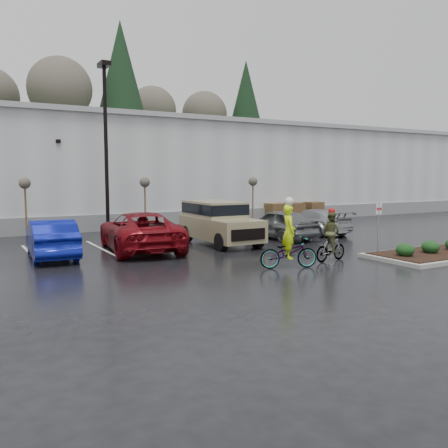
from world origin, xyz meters
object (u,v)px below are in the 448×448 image
lamppost (106,130)px  cyclist_hivis (289,247)px  sapling_west (25,187)px  sapling_mid (145,185)px  car_red (140,231)px  pallet_stack_c (313,211)px  sapling_east (253,184)px  car_far_silver (314,221)px  fire_lane_sign (378,222)px  cyclist_olive (331,241)px  pallet_stack_a (275,213)px  car_grey (279,224)px  car_blue (51,238)px  suv_tan (220,223)px  pallet_stack_b (294,212)px

lamppost → cyclist_hivis: 13.33m
sapling_west → sapling_mid: size_ratio=1.00×
sapling_mid → cyclist_hivis: 13.15m
car_red → pallet_stack_c: bearing=-147.8°
cyclist_hivis → sapling_east: bearing=-9.8°
sapling_west → car_far_silver: (14.48, -5.67, -2.02)m
fire_lane_sign → cyclist_olive: bearing=177.1°
lamppost → pallet_stack_a: size_ratio=6.83×
sapling_mid → car_grey: sapling_mid is taller
car_blue → suv_tan: 7.69m
lamppost → sapling_west: lamppost is taller
cyclist_olive → pallet_stack_a: bearing=-36.2°
fire_lane_sign → car_far_silver: size_ratio=0.45×
fire_lane_sign → car_blue: (-11.65, 6.24, -0.63)m
lamppost → car_far_silver: (10.48, -4.67, -4.98)m
lamppost → sapling_east: 10.48m
car_far_silver → pallet_stack_a: bearing=-106.3°
car_red → suv_tan: size_ratio=1.21×
car_blue → car_grey: 11.36m
suv_tan → car_grey: suv_tan is taller
car_far_silver → cyclist_hivis: cyclist_hivis is taller
sapling_west → sapling_east: 14.00m
car_blue → suv_tan: (7.68, -0.12, 0.25)m
car_grey → cyclist_olive: bearing=66.7°
sapling_east → car_red: sapling_east is taller
car_grey → sapling_mid: bearing=-56.5°
car_red → pallet_stack_a: bearing=-142.1°
pallet_stack_a → pallet_stack_c: size_ratio=1.00×
pallet_stack_b → car_grey: bearing=-132.2°
suv_tan → fire_lane_sign: bearing=-57.0°
sapling_mid → sapling_east: (7.50, 0.00, 0.00)m
car_blue → pallet_stack_a: bearing=-152.1°
pallet_stack_c → car_blue: bearing=-159.1°
cyclist_olive → car_blue: bearing=47.8°
car_blue → cyclist_olive: 11.08m
sapling_mid → car_red: 7.32m
sapling_east → pallet_stack_a: 3.39m
suv_tan → cyclist_hivis: cyclist_hivis is taller
sapling_west → car_red: sapling_west is taller
lamppost → sapling_west: 5.07m
sapling_mid → cyclist_olive: 13.15m
fire_lane_sign → car_red: bearing=141.9°
pallet_stack_a → cyclist_olive: (-7.11, -13.68, 0.09)m
fire_lane_sign → car_blue: 13.23m
pallet_stack_b → cyclist_hivis: 17.84m
sapling_west → sapling_mid: same height
car_far_silver → pallet_stack_b: bearing=-118.6°
sapling_mid → cyclist_hivis: (0.62, -12.99, -1.95)m
pallet_stack_b → car_red: size_ratio=0.22×
sapling_west → cyclist_hivis: (7.12, -12.99, -1.95)m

